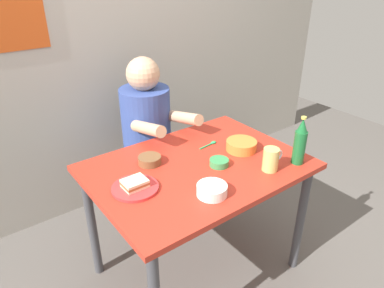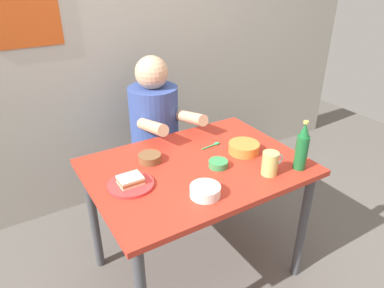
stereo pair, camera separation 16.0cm
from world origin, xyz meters
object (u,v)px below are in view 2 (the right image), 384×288
(sandwich, at_px, (130,180))
(beer_bottle, at_px, (302,148))
(dining_table, at_px, (197,180))
(beer_mug, at_px, (270,163))
(stool, at_px, (157,171))
(condiment_bowl_brown, at_px, (150,158))
(person_seated, at_px, (155,118))
(plate_orange, at_px, (131,185))

(sandwich, bearing_deg, beer_bottle, -20.45)
(dining_table, height_order, beer_mug, beer_mug)
(stool, height_order, condiment_bowl_brown, condiment_bowl_brown)
(sandwich, bearing_deg, person_seated, 55.31)
(dining_table, height_order, beer_bottle, beer_bottle)
(person_seated, height_order, sandwich, person_seated)
(sandwich, distance_m, condiment_bowl_brown, 0.24)
(plate_orange, bearing_deg, beer_bottle, -20.45)
(plate_orange, bearing_deg, sandwich, 0.00)
(beer_mug, height_order, beer_bottle, beer_bottle)
(person_seated, bearing_deg, dining_table, -95.54)
(condiment_bowl_brown, bearing_deg, beer_mug, -42.57)
(beer_bottle, height_order, condiment_bowl_brown, beer_bottle)
(dining_table, relative_size, stool, 2.44)
(stool, bearing_deg, beer_bottle, -68.30)
(person_seated, bearing_deg, sandwich, -124.69)
(plate_orange, bearing_deg, condiment_bowl_brown, 42.35)
(sandwich, bearing_deg, condiment_bowl_brown, 42.35)
(stool, relative_size, person_seated, 0.63)
(stool, xyz_separation_m, condiment_bowl_brown, (-0.25, -0.47, 0.41))
(dining_table, bearing_deg, stool, 84.55)
(person_seated, distance_m, beer_bottle, 0.99)
(beer_mug, bearing_deg, dining_table, 135.29)
(beer_bottle, bearing_deg, stool, 111.70)
(person_seated, relative_size, sandwich, 6.54)
(person_seated, distance_m, condiment_bowl_brown, 0.52)
(person_seated, relative_size, beer_bottle, 2.75)
(plate_orange, relative_size, sandwich, 2.00)
(person_seated, bearing_deg, condiment_bowl_brown, -118.89)
(stool, relative_size, condiment_bowl_brown, 3.75)
(person_seated, height_order, beer_bottle, person_seated)
(beer_mug, bearing_deg, person_seated, 102.95)
(stool, xyz_separation_m, person_seated, (0.00, -0.01, 0.42))
(dining_table, relative_size, beer_mug, 8.73)
(person_seated, xyz_separation_m, sandwich, (-0.43, -0.62, 0.01))
(dining_table, xyz_separation_m, beer_bottle, (0.43, -0.30, 0.21))
(dining_table, xyz_separation_m, beer_mug, (0.26, -0.26, 0.15))
(dining_table, bearing_deg, person_seated, 84.46)
(dining_table, relative_size, condiment_bowl_brown, 9.17)
(dining_table, height_order, condiment_bowl_brown, condiment_bowl_brown)
(person_seated, bearing_deg, beer_bottle, -68.06)
(beer_bottle, xyz_separation_m, condiment_bowl_brown, (-0.62, 0.46, -0.10))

